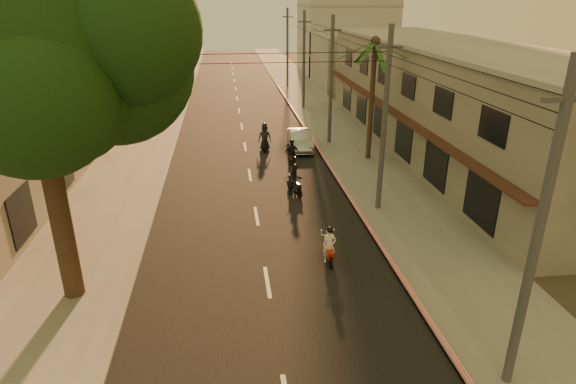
% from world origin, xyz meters
% --- Properties ---
extents(ground, '(160.00, 160.00, 0.00)m').
position_xyz_m(ground, '(0.00, 0.00, 0.00)').
color(ground, '#383023').
rests_on(ground, ground).
extents(road, '(10.00, 140.00, 0.02)m').
position_xyz_m(road, '(0.00, 20.00, 0.01)').
color(road, black).
rests_on(road, ground).
extents(sidewalk_right, '(5.00, 140.00, 0.12)m').
position_xyz_m(sidewalk_right, '(7.50, 20.00, 0.06)').
color(sidewalk_right, slate).
rests_on(sidewalk_right, ground).
extents(sidewalk_left, '(5.00, 140.00, 0.12)m').
position_xyz_m(sidewalk_left, '(-7.50, 20.00, 0.06)').
color(sidewalk_left, slate).
rests_on(sidewalk_left, ground).
extents(curb_stripe, '(0.20, 60.00, 0.20)m').
position_xyz_m(curb_stripe, '(5.10, 15.00, 0.10)').
color(curb_stripe, red).
rests_on(curb_stripe, ground).
extents(shophouse_row, '(8.80, 34.20, 7.30)m').
position_xyz_m(shophouse_row, '(13.95, 18.00, 3.65)').
color(shophouse_row, gray).
rests_on(shophouse_row, ground).
extents(broadleaf_tree, '(9.60, 8.70, 12.10)m').
position_xyz_m(broadleaf_tree, '(-6.61, 2.14, 8.48)').
color(broadleaf_tree, black).
rests_on(broadleaf_tree, ground).
extents(palm_tree, '(5.00, 5.00, 8.20)m').
position_xyz_m(palm_tree, '(8.00, 16.00, 7.15)').
color(palm_tree, black).
rests_on(palm_tree, ground).
extents(utility_poles, '(1.20, 48.26, 9.00)m').
position_xyz_m(utility_poles, '(6.20, 20.00, 6.54)').
color(utility_poles, '#38383A').
rests_on(utility_poles, ground).
extents(filler_right, '(8.00, 14.00, 6.00)m').
position_xyz_m(filler_right, '(14.00, 45.00, 3.00)').
color(filler_right, '#A6A296').
rests_on(filler_right, ground).
extents(filler_left_near, '(8.00, 14.00, 4.40)m').
position_xyz_m(filler_left_near, '(-14.00, 34.00, 2.20)').
color(filler_left_near, '#A6A296').
rests_on(filler_left_near, ground).
extents(filler_left_far, '(8.00, 14.00, 7.00)m').
position_xyz_m(filler_left_far, '(-14.00, 52.00, 3.50)').
color(filler_left_far, '#A6A296').
rests_on(filler_left_far, ground).
extents(scooter_red, '(0.63, 1.63, 1.60)m').
position_xyz_m(scooter_red, '(2.64, 3.22, 0.70)').
color(scooter_red, black).
rests_on(scooter_red, ground).
extents(scooter_mid_a, '(1.15, 1.74, 1.76)m').
position_xyz_m(scooter_mid_a, '(2.30, 10.60, 0.80)').
color(scooter_mid_a, black).
rests_on(scooter_mid_a, ground).
extents(scooter_mid_b, '(1.00, 1.73, 1.70)m').
position_xyz_m(scooter_mid_b, '(2.82, 15.64, 0.76)').
color(scooter_mid_b, black).
rests_on(scooter_mid_b, ground).
extents(scooter_far_a, '(0.99, 2.02, 1.99)m').
position_xyz_m(scooter_far_a, '(1.36, 18.99, 0.89)').
color(scooter_far_a, black).
rests_on(scooter_far_a, ground).
extents(parked_car, '(1.55, 4.21, 1.38)m').
position_xyz_m(parked_car, '(3.85, 18.91, 0.69)').
color(parked_car, '#A6A8AF').
rests_on(parked_car, ground).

